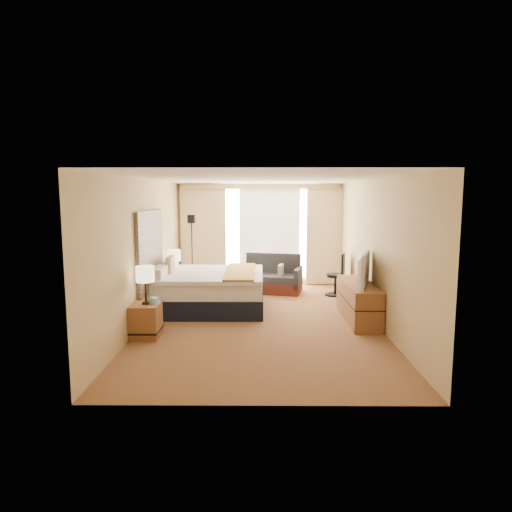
{
  "coord_description": "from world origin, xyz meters",
  "views": [
    {
      "loc": [
        -0.01,
        -8.29,
        2.33
      ],
      "look_at": [
        -0.08,
        0.4,
        1.15
      ],
      "focal_mm": 32.0,
      "sensor_mm": 36.0,
      "label": 1
    }
  ],
  "objects_px": {
    "loveseat": "(271,279)",
    "nightstand_left": "(146,321)",
    "bed": "(208,289)",
    "lamp_right": "(174,256)",
    "television": "(359,269)",
    "desk_chair": "(338,277)",
    "floor_lamp": "(192,238)",
    "media_dresser": "(358,302)",
    "nightstand_right": "(174,289)",
    "lamp_left": "(145,275)"
  },
  "relations": [
    {
      "from": "bed",
      "to": "lamp_left",
      "type": "height_order",
      "value": "lamp_left"
    },
    {
      "from": "television",
      "to": "floor_lamp",
      "type": "bearing_deg",
      "value": 71.33
    },
    {
      "from": "bed",
      "to": "television",
      "type": "distance_m",
      "value": 3.1
    },
    {
      "from": "lamp_right",
      "to": "television",
      "type": "bearing_deg",
      "value": -24.28
    },
    {
      "from": "media_dresser",
      "to": "lamp_left",
      "type": "bearing_deg",
      "value": -164.11
    },
    {
      "from": "loveseat",
      "to": "television",
      "type": "distance_m",
      "value": 3.19
    },
    {
      "from": "nightstand_left",
      "to": "loveseat",
      "type": "relative_size",
      "value": 0.35
    },
    {
      "from": "nightstand_left",
      "to": "media_dresser",
      "type": "relative_size",
      "value": 0.31
    },
    {
      "from": "nightstand_right",
      "to": "desk_chair",
      "type": "bearing_deg",
      "value": 9.81
    },
    {
      "from": "desk_chair",
      "to": "media_dresser",
      "type": "bearing_deg",
      "value": -72.29
    },
    {
      "from": "bed",
      "to": "loveseat",
      "type": "bearing_deg",
      "value": 50.94
    },
    {
      "from": "nightstand_left",
      "to": "lamp_right",
      "type": "xyz_separation_m",
      "value": [
        0.02,
        2.45,
        0.74
      ]
    },
    {
      "from": "nightstand_left",
      "to": "lamp_left",
      "type": "bearing_deg",
      "value": 1.2
    },
    {
      "from": "media_dresser",
      "to": "nightstand_left",
      "type": "bearing_deg",
      "value": -164.16
    },
    {
      "from": "nightstand_right",
      "to": "loveseat",
      "type": "distance_m",
      "value": 2.38
    },
    {
      "from": "nightstand_left",
      "to": "bed",
      "type": "xyz_separation_m",
      "value": [
        0.81,
        1.9,
        0.12
      ]
    },
    {
      "from": "nightstand_right",
      "to": "bed",
      "type": "distance_m",
      "value": 1.01
    },
    {
      "from": "bed",
      "to": "lamp_right",
      "type": "bearing_deg",
      "value": 144.83
    },
    {
      "from": "media_dresser",
      "to": "loveseat",
      "type": "height_order",
      "value": "loveseat"
    },
    {
      "from": "lamp_left",
      "to": "lamp_right",
      "type": "distance_m",
      "value": 2.45
    },
    {
      "from": "television",
      "to": "lamp_right",
      "type": "bearing_deg",
      "value": 83.98
    },
    {
      "from": "media_dresser",
      "to": "desk_chair",
      "type": "relative_size",
      "value": 1.84
    },
    {
      "from": "nightstand_right",
      "to": "lamp_right",
      "type": "distance_m",
      "value": 0.74
    },
    {
      "from": "lamp_left",
      "to": "lamp_right",
      "type": "bearing_deg",
      "value": 89.77
    },
    {
      "from": "bed",
      "to": "television",
      "type": "height_order",
      "value": "television"
    },
    {
      "from": "lamp_right",
      "to": "bed",
      "type": "bearing_deg",
      "value": -35.17
    },
    {
      "from": "desk_chair",
      "to": "lamp_left",
      "type": "height_order",
      "value": "lamp_left"
    },
    {
      "from": "lamp_left",
      "to": "loveseat",
      "type": "bearing_deg",
      "value": 59.0
    },
    {
      "from": "nightstand_left",
      "to": "desk_chair",
      "type": "height_order",
      "value": "desk_chair"
    },
    {
      "from": "media_dresser",
      "to": "lamp_right",
      "type": "distance_m",
      "value": 3.99
    },
    {
      "from": "loveseat",
      "to": "nightstand_left",
      "type": "bearing_deg",
      "value": -107.93
    },
    {
      "from": "loveseat",
      "to": "television",
      "type": "height_order",
      "value": "television"
    },
    {
      "from": "desk_chair",
      "to": "loveseat",
      "type": "bearing_deg",
      "value": -177.96
    },
    {
      "from": "loveseat",
      "to": "lamp_left",
      "type": "relative_size",
      "value": 2.52
    },
    {
      "from": "nightstand_left",
      "to": "bed",
      "type": "relative_size",
      "value": 0.25
    },
    {
      "from": "bed",
      "to": "media_dresser",
      "type": "bearing_deg",
      "value": -16.38
    },
    {
      "from": "lamp_right",
      "to": "nightstand_left",
      "type": "bearing_deg",
      "value": -90.52
    },
    {
      "from": "lamp_left",
      "to": "television",
      "type": "height_order",
      "value": "television"
    },
    {
      "from": "nightstand_right",
      "to": "media_dresser",
      "type": "height_order",
      "value": "media_dresser"
    },
    {
      "from": "bed",
      "to": "nightstand_left",
      "type": "bearing_deg",
      "value": -113.04
    },
    {
      "from": "lamp_left",
      "to": "media_dresser",
      "type": "bearing_deg",
      "value": 15.89
    },
    {
      "from": "media_dresser",
      "to": "nightstand_right",
      "type": "bearing_deg",
      "value": 158.6
    },
    {
      "from": "television",
      "to": "bed",
      "type": "bearing_deg",
      "value": 87.41
    },
    {
      "from": "media_dresser",
      "to": "television",
      "type": "height_order",
      "value": "television"
    },
    {
      "from": "bed",
      "to": "lamp_left",
      "type": "distance_m",
      "value": 2.16
    },
    {
      "from": "loveseat",
      "to": "desk_chair",
      "type": "height_order",
      "value": "desk_chair"
    },
    {
      "from": "nightstand_left",
      "to": "desk_chair",
      "type": "relative_size",
      "value": 0.56
    },
    {
      "from": "bed",
      "to": "lamp_left",
      "type": "bearing_deg",
      "value": -112.73
    },
    {
      "from": "desk_chair",
      "to": "floor_lamp",
      "type": "bearing_deg",
      "value": -166.75
    },
    {
      "from": "floor_lamp",
      "to": "nightstand_right",
      "type": "bearing_deg",
      "value": -108.29
    }
  ]
}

